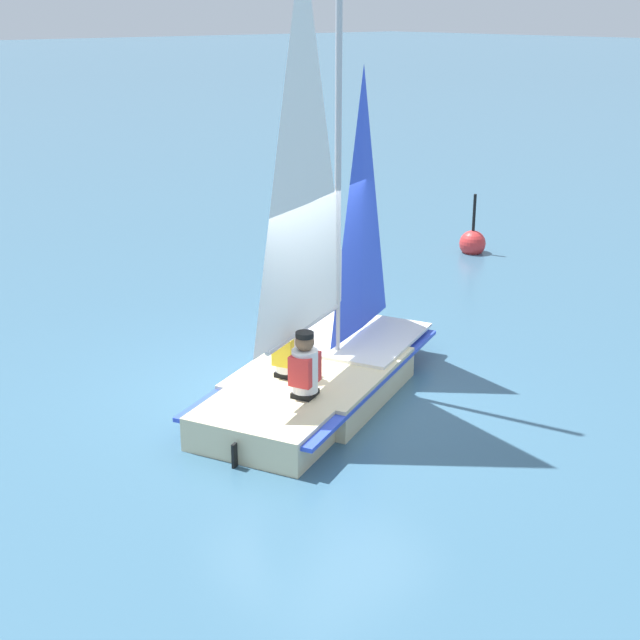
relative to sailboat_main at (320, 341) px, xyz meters
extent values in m
plane|color=#38607A|center=(0.00, 0.00, -0.72)|extent=(260.00, 260.00, 0.00)
cube|color=beige|center=(0.00, 0.00, -0.52)|extent=(2.43, 2.69, 0.39)
cube|color=beige|center=(0.63, -1.43, -0.52)|extent=(1.22, 1.22, 0.39)
cube|color=beige|center=(-0.63, 1.42, -0.52)|extent=(1.68, 1.42, 0.39)
cube|color=blue|center=(0.00, 0.00, -0.39)|extent=(3.14, 4.27, 0.05)
cube|color=silver|center=(0.45, -1.01, -0.30)|extent=(2.15, 2.27, 0.04)
cylinder|color=#B7B7BC|center=(0.20, -0.46, 2.23)|extent=(0.08, 0.08, 5.10)
cylinder|color=#B7B7BC|center=(-0.17, 0.37, 0.31)|extent=(0.81, 1.69, 0.07)
pyramid|color=white|center=(-0.17, 0.37, 2.50)|extent=(0.75, 1.60, 4.31)
pyramid|color=blue|center=(0.51, -1.14, 1.50)|extent=(0.59, 1.25, 3.45)
cube|color=black|center=(-0.84, 1.89, -0.58)|extent=(0.06, 0.09, 0.27)
cube|color=black|center=(0.02, 0.49, -0.49)|extent=(0.33, 0.35, 0.45)
cylinder|color=white|center=(0.02, 0.49, -0.01)|extent=(0.40, 0.40, 0.50)
cube|color=yellow|center=(0.02, 0.49, 0.01)|extent=(0.38, 0.42, 0.35)
sphere|color=#A87A56|center=(0.02, 0.49, 0.34)|extent=(0.22, 0.22, 0.22)
cylinder|color=red|center=(0.02, 0.49, 0.42)|extent=(0.28, 0.28, 0.06)
cube|color=black|center=(-0.58, 0.72, -0.49)|extent=(0.33, 0.35, 0.45)
cylinder|color=white|center=(-0.58, 0.72, -0.01)|extent=(0.40, 0.40, 0.50)
cube|color=red|center=(-0.58, 0.72, 0.01)|extent=(0.38, 0.42, 0.35)
sphere|color=brown|center=(-0.58, 0.72, 0.34)|extent=(0.22, 0.22, 0.22)
cylinder|color=black|center=(-0.58, 0.72, 0.42)|extent=(0.28, 0.28, 0.06)
sphere|color=red|center=(3.29, -6.75, -0.53)|extent=(0.52, 0.52, 0.52)
cylinder|color=black|center=(3.29, -6.75, 0.05)|extent=(0.06, 0.06, 0.80)
camera|label=1|loc=(-7.79, 6.61, 3.87)|focal=50.00mm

